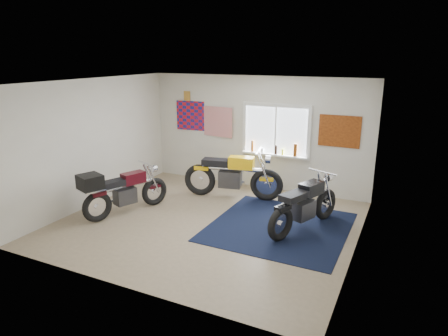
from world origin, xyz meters
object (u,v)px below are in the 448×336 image
at_px(navy_rug, 279,227).
at_px(black_chrome_bike, 304,206).
at_px(maroon_tourer, 120,191).
at_px(yellow_triumph, 232,176).

xyz_separation_m(navy_rug, black_chrome_bike, (0.43, 0.11, 0.45)).
distance_m(black_chrome_bike, maroon_tourer, 3.67).
bearing_deg(black_chrome_bike, navy_rug, 125.87).
bearing_deg(yellow_triumph, navy_rug, -48.14).
bearing_deg(yellow_triumph, black_chrome_bike, -38.90).
height_order(yellow_triumph, black_chrome_bike, yellow_triumph).
xyz_separation_m(yellow_triumph, maroon_tourer, (-1.63, -1.91, 0.00)).
relative_size(yellow_triumph, maroon_tourer, 1.20).
bearing_deg(maroon_tourer, black_chrome_bike, -54.31).
distance_m(yellow_triumph, black_chrome_bike, 2.15).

